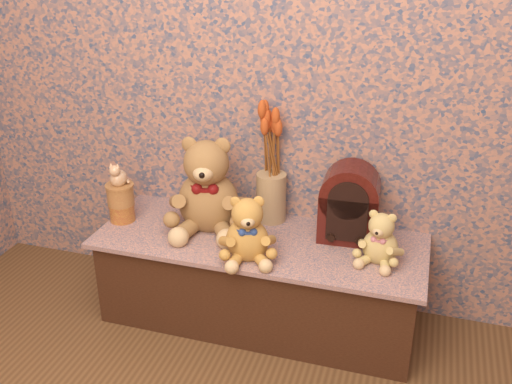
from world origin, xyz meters
TOP-DOWN VIEW (x-y plane):
  - display_shelf at (0.00, 1.24)m, footprint 1.40×0.53m
  - teddy_large at (-0.25, 1.29)m, footprint 0.44×0.49m
  - teddy_medium at (-0.00, 1.09)m, footprint 0.31×0.33m
  - teddy_small at (0.51, 1.21)m, footprint 0.22×0.25m
  - cathedral_radio at (0.36, 1.36)m, footprint 0.25×0.19m
  - ceramic_vase at (-0.00, 1.43)m, footprint 0.15×0.15m
  - dried_stalks at (-0.00, 1.43)m, footprint 0.22×0.22m
  - biscuit_tin_lower at (-0.64, 1.23)m, footprint 0.12×0.12m
  - biscuit_tin_upper at (-0.64, 1.23)m, footprint 0.13×0.13m
  - cat_figurine at (-0.64, 1.23)m, footprint 0.09×0.10m

SIDE VIEW (x-z plane):
  - display_shelf at x=0.00m, z-range 0.00..0.41m
  - biscuit_tin_lower at x=-0.64m, z-range 0.41..0.49m
  - ceramic_vase at x=0.00m, z-range 0.41..0.63m
  - teddy_small at x=0.51m, z-range 0.41..0.64m
  - biscuit_tin_upper at x=-0.64m, z-range 0.49..0.58m
  - teddy_medium at x=0.00m, z-range 0.41..0.70m
  - cathedral_radio at x=0.36m, z-range 0.41..0.74m
  - teddy_large at x=-0.25m, z-range 0.41..0.86m
  - cat_figurine at x=-0.64m, z-range 0.58..0.70m
  - dried_stalks at x=0.00m, z-range 0.63..1.03m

